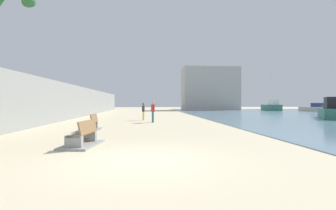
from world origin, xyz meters
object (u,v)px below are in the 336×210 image
person_walking (153,110)px  boat_mid_bay (272,106)px  boat_nearest (316,108)px  boat_outer (332,111)px  bench_far (91,127)px  bench_near (83,140)px  person_standing (143,110)px

person_walking → boat_mid_bay: bearing=47.5°
boat_nearest → boat_outer: (-11.67, -18.33, 0.22)m
bench_far → bench_near: bearing=-80.6°
bench_far → boat_nearest: (33.42, 26.47, 0.37)m
bench_far → boat_mid_bay: bearing=48.7°
bench_far → person_walking: size_ratio=1.19×
boat_mid_bay → person_walking: bearing=-132.5°
boat_outer → person_walking: bearing=-171.5°
bench_near → person_walking: (2.94, 10.66, 0.80)m
person_standing → boat_outer: bearing=0.2°
bench_far → boat_mid_bay: boat_mid_bay is taller
bench_far → person_standing: person_standing is taller
boat_outer → boat_mid_bay: boat_mid_bay is taller
bench_near → boat_outer: (20.89, 13.33, 0.59)m
person_walking → boat_nearest: size_ratio=0.31×
person_walking → boat_mid_bay: (24.39, 26.63, -0.16)m
person_walking → bench_far: bearing=-124.7°
bench_far → person_walking: 6.71m
bench_far → person_standing: size_ratio=1.31×
bench_far → boat_nearest: 42.63m
bench_near → bench_far: same height
boat_nearest → boat_mid_bay: (-5.23, 5.64, 0.27)m
person_walking → boat_outer: (17.95, 2.67, -0.22)m
bench_far → boat_nearest: bearing=38.4°
bench_near → person_standing: size_ratio=1.39×
bench_near → person_walking: 11.09m
boat_mid_bay → person_standing: bearing=-136.4°
bench_near → boat_nearest: 45.42m
boat_outer → boat_nearest: bearing=57.5°
bench_far → boat_mid_bay: size_ratio=0.30×
bench_near → bench_far: 5.25m
boat_nearest → boat_outer: bearing=-122.5°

